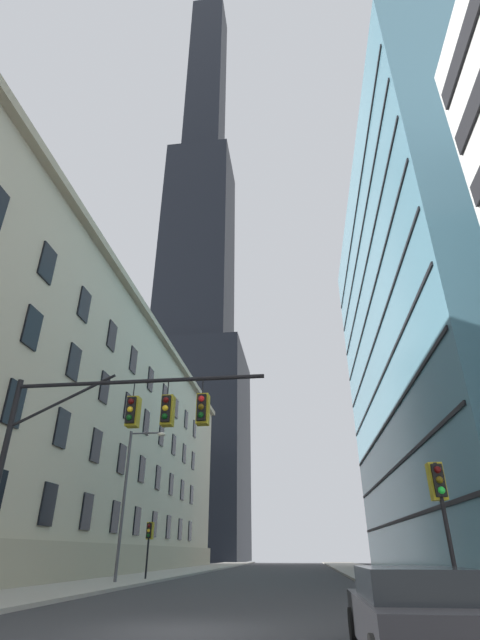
# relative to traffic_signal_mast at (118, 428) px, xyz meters

# --- Properties ---
(ground_plane) EXTENTS (102.00, 160.00, 0.10)m
(ground_plane) POSITION_rel_traffic_signal_mast_xyz_m (3.11, -2.42, -5.43)
(ground_plane) COLOR #303033
(station_building) EXTENTS (18.24, 66.22, 22.76)m
(station_building) POSITION_rel_traffic_signal_mast_xyz_m (-16.66, 24.68, 5.98)
(station_building) COLOR #B2A88E
(station_building) RESTS_ON ground
(dark_skyscraper) EXTENTS (25.79, 25.79, 214.46)m
(dark_skyscraper) POSITION_rel_traffic_signal_mast_xyz_m (-18.70, 87.23, 59.01)
(dark_skyscraper) COLOR black
(dark_skyscraper) RESTS_ON ground
(glass_office_midrise) EXTENTS (17.69, 42.92, 41.44)m
(glass_office_midrise) POSITION_rel_traffic_signal_mast_xyz_m (22.91, 28.41, 15.34)
(glass_office_midrise) COLOR teal
(glass_office_midrise) RESTS_ON ground
(traffic_signal_mast) EXTENTS (9.13, 0.63, 7.18)m
(traffic_signal_mast) POSITION_rel_traffic_signal_mast_xyz_m (0.00, 0.00, 0.00)
(traffic_signal_mast) COLOR black
(traffic_signal_mast) RESTS_ON sidewalk_left
(traffic_light_near_right) EXTENTS (0.40, 0.63, 3.84)m
(traffic_light_near_right) POSITION_rel_traffic_signal_mast_xyz_m (10.01, -0.25, -2.15)
(traffic_light_near_right) COLOR black
(traffic_light_near_right) RESTS_ON sidewalk_right
(traffic_light_far_left) EXTENTS (0.40, 0.63, 3.28)m
(traffic_light_far_left) POSITION_rel_traffic_signal_mast_xyz_m (-4.03, 17.24, -2.63)
(traffic_light_far_left) COLOR black
(traffic_light_far_left) RESTS_ON sidewalk_left
(street_lamppost) EXTENTS (2.41, 0.32, 8.48)m
(street_lamppost) POSITION_rel_traffic_signal_mast_xyz_m (-4.33, 13.58, -0.24)
(street_lamppost) COLOR #47474C
(street_lamppost) RESTS_ON sidewalk_left
(parked_car) EXTENTS (1.94, 4.61, 1.39)m
(parked_car) POSITION_rel_traffic_signal_mast_xyz_m (7.82, -5.50, -4.68)
(parked_car) COLOR black
(parked_car) RESTS_ON ground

